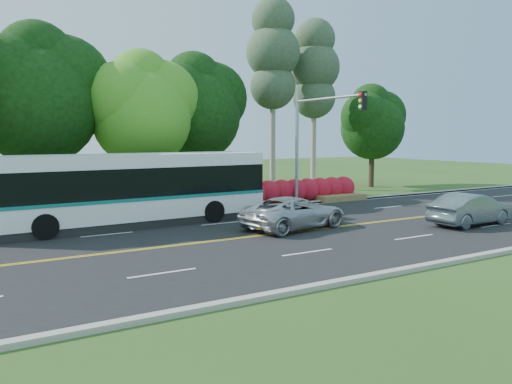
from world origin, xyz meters
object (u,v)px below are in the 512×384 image
transit_bus (132,190)px  suv (295,212)px  traffic_signal (316,128)px  sedan (471,209)px

transit_bus → suv: size_ratio=2.48×
traffic_signal → suv: bearing=-134.8°
transit_bus → suv: bearing=-38.2°
transit_bus → sedan: 16.05m
transit_bus → suv: transit_bus is taller
suv → sedan: bearing=-124.9°
sedan → suv: bearing=64.0°
transit_bus → sedan: size_ratio=2.84×
traffic_signal → suv: (-4.70, -4.73, -3.92)m
traffic_signal → sedan: (3.03, -8.24, -3.90)m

